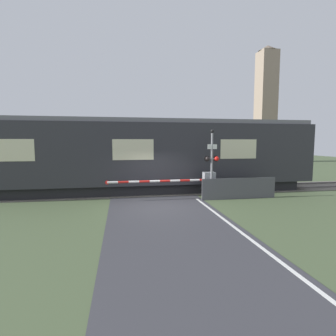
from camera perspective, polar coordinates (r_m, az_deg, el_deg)
name	(u,v)px	position (r m, az deg, el deg)	size (l,w,h in m)	color
ground_plane	(160,205)	(12.38, -1.79, -8.16)	(80.00, 80.00, 0.00)	#475638
road_strip	(229,318)	(5.20, 13.23, -29.19)	(4.67, 20.00, 0.02)	#38383D
track_bed	(151,191)	(15.77, -3.65, -5.05)	(36.00, 3.20, 0.13)	#666056
train	(132,156)	(15.43, -7.81, 2.71)	(21.55, 2.96, 4.25)	black
crossing_barrier	(202,185)	(13.85, 7.36, -3.60)	(5.63, 0.44, 1.38)	gray
signal_post	(212,160)	(13.60, 9.52, 1.70)	(0.79, 0.26, 3.60)	gray
distant_building	(266,104)	(41.56, 20.50, 12.86)	(2.69, 2.69, 16.61)	gray
roadside_fence	(239,188)	(14.16, 15.23, -4.32)	(4.03, 0.06, 1.10)	#4C4C51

